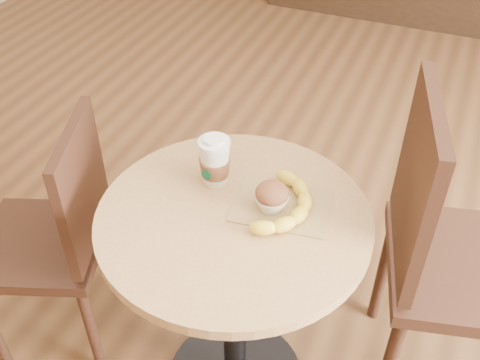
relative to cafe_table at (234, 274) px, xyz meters
The scene contains 7 objects.
cafe_table is the anchor object (origin of this frame).
chair_left 0.59m from the cafe_table, behind, with size 0.48×0.48×0.86m.
chair_right 0.59m from the cafe_table, 28.10° to the left, with size 0.54×0.54×1.02m.
kraft_bag 0.26m from the cafe_table, 36.86° to the left, with size 0.24×0.18×0.00m, color #9F814D.
coffee_cup 0.32m from the cafe_table, 133.73° to the left, with size 0.08×0.08×0.14m.
muffin 0.28m from the cafe_table, 35.12° to the left, with size 0.09×0.09×0.08m.
banana 0.28m from the cafe_table, 27.48° to the left, with size 0.14×0.27×0.04m, color yellow, non-canonical shape.
Camera 1 is at (0.30, -1.02, 1.70)m, focal length 42.00 mm.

